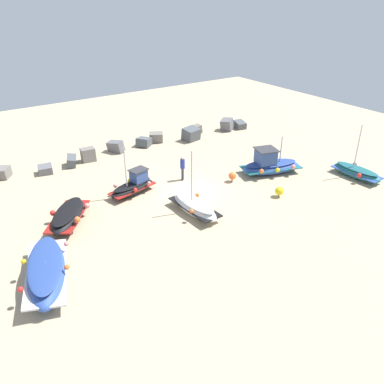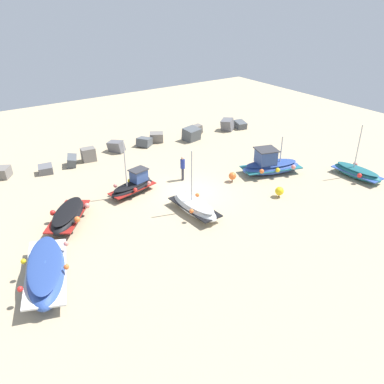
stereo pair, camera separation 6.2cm
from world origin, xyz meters
name	(u,v)px [view 1 (the left image)]	position (x,y,z in m)	size (l,w,h in m)	color
ground_plane	(190,192)	(0.00, 0.00, 0.00)	(54.40, 54.40, 0.00)	tan
fishing_boat_0	(133,186)	(-3.12, 1.86, 0.54)	(3.44, 1.80, 3.69)	black
fishing_boat_1	(270,165)	(6.42, -0.76, 0.62)	(4.66, 2.91, 2.71)	#2D4C9E
fishing_boat_2	(195,207)	(-1.30, -2.43, 0.43)	(1.64, 3.85, 3.85)	white
fishing_boat_3	(46,271)	(-10.29, -3.74, 0.60)	(3.22, 5.34, 1.22)	#2D4C9E
fishing_boat_4	(356,172)	(10.89, -4.76, 0.41)	(1.68, 3.63, 3.78)	#1E6670
fishing_boat_5	(68,216)	(-7.82, 0.66, 0.47)	(3.46, 3.91, 0.99)	black
person_walking	(183,167)	(0.62, 1.79, 1.01)	(0.32, 0.32, 1.74)	#2D2D38
breakwater_rocks	(138,145)	(0.74, 8.71, 0.43)	(24.17, 2.69, 1.30)	slate
mooring_buoy_0	(232,176)	(3.28, -0.36, 0.43)	(0.52, 0.52, 0.69)	#3F3F42
mooring_buoy_1	(279,191)	(4.33, -3.77, 0.40)	(0.55, 0.55, 0.68)	#3F3F42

